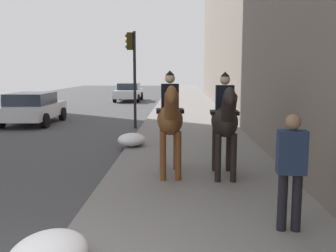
# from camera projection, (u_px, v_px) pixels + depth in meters

# --- Properties ---
(mounted_horse_near) EXTENTS (2.15, 0.66, 2.31)m
(mounted_horse_near) POSITION_uv_depth(u_px,v_px,m) (170.00, 118.00, 8.31)
(mounted_horse_near) COLOR brown
(mounted_horse_near) RESTS_ON sidewalk_slab
(mounted_horse_far) EXTENTS (2.15, 0.61, 2.28)m
(mounted_horse_far) POSITION_uv_depth(u_px,v_px,m) (225.00, 120.00, 8.20)
(mounted_horse_far) COLOR black
(mounted_horse_far) RESTS_ON sidewalk_slab
(pedestrian_greeting) EXTENTS (0.29, 0.42, 1.70)m
(pedestrian_greeting) POSITION_uv_depth(u_px,v_px,m) (291.00, 165.00, 5.43)
(pedestrian_greeting) COLOR black
(pedestrian_greeting) RESTS_ON sidewalk_slab
(car_near_lane) EXTENTS (4.37, 2.04, 1.44)m
(car_near_lane) POSITION_uv_depth(u_px,v_px,m) (129.00, 92.00, 30.72)
(car_near_lane) COLOR silver
(car_near_lane) RESTS_ON ground
(car_mid_lane) EXTENTS (4.25, 2.19, 1.44)m
(car_mid_lane) POSITION_uv_depth(u_px,v_px,m) (33.00, 108.00, 17.42)
(car_mid_lane) COLOR silver
(car_mid_lane) RESTS_ON ground
(traffic_light_near_curb) EXTENTS (0.20, 0.44, 4.02)m
(traffic_light_near_curb) POSITION_uv_depth(u_px,v_px,m) (132.00, 64.00, 15.87)
(traffic_light_near_curb) COLOR black
(traffic_light_near_curb) RESTS_ON ground
(snow_pile_far) EXTENTS (1.10, 0.85, 0.38)m
(snow_pile_far) POSITION_uv_depth(u_px,v_px,m) (132.00, 139.00, 11.87)
(snow_pile_far) COLOR white
(snow_pile_far) RESTS_ON sidewalk_slab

